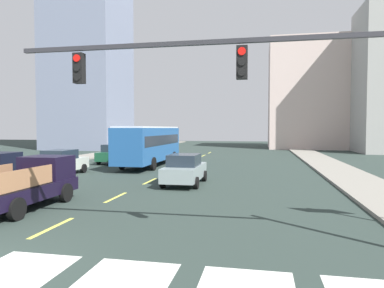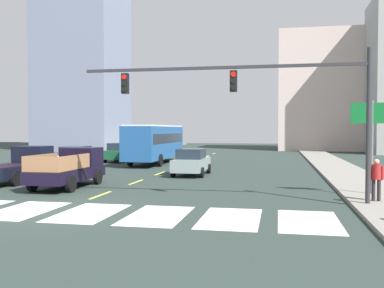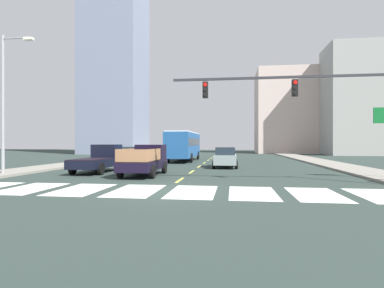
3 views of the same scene
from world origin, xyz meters
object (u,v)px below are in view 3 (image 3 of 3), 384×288
(pickup_dark, at_px, (100,159))
(pickup_stakebed, at_px, (146,160))
(sedan_near_right, at_px, (155,153))
(traffic_signal_gantry, at_px, (322,99))
(streetlight_left, at_px, (5,98))
(sedan_far, at_px, (225,157))
(sedan_mid, at_px, (131,156))
(city_bus, at_px, (184,144))

(pickup_dark, bearing_deg, pickup_stakebed, -21.01)
(pickup_stakebed, relative_size, sedan_near_right, 1.18)
(traffic_signal_gantry, bearing_deg, pickup_dark, 160.03)
(streetlight_left, bearing_deg, sedan_far, 30.36)
(sedan_near_right, distance_m, traffic_signal_gantry, 25.08)
(sedan_mid, distance_m, sedan_near_right, 8.23)
(sedan_mid, xyz_separation_m, streetlight_left, (-4.81, -10.41, 4.11))
(pickup_dark, height_order, sedan_near_right, pickup_dark)
(sedan_mid, relative_size, sedan_near_right, 1.00)
(streetlight_left, bearing_deg, traffic_signal_gantry, -6.07)
(pickup_stakebed, relative_size, streetlight_left, 0.58)
(pickup_stakebed, distance_m, traffic_signal_gantry, 11.10)
(pickup_stakebed, distance_m, city_bus, 15.69)
(pickup_dark, xyz_separation_m, streetlight_left, (-5.05, -3.02, 4.05))
(sedan_far, xyz_separation_m, sedan_mid, (-9.09, 2.27, 0.00))
(sedan_far, distance_m, streetlight_left, 16.62)
(pickup_stakebed, xyz_separation_m, sedan_mid, (-4.09, 8.96, -0.08))
(pickup_stakebed, bearing_deg, city_bus, 91.44)
(pickup_dark, xyz_separation_m, traffic_signal_gantry, (13.85, -5.03, 3.37))
(pickup_stakebed, distance_m, streetlight_left, 9.87)
(pickup_stakebed, bearing_deg, pickup_dark, 159.16)
(pickup_stakebed, xyz_separation_m, streetlight_left, (-8.89, -1.44, 4.03))
(pickup_stakebed, relative_size, sedan_far, 1.18)
(pickup_dark, distance_m, sedan_mid, 7.39)
(pickup_dark, relative_size, city_bus, 0.48)
(pickup_stakebed, bearing_deg, sedan_mid, 116.03)
(sedan_mid, xyz_separation_m, traffic_signal_gantry, (14.10, -12.42, 3.43))
(traffic_signal_gantry, xyz_separation_m, streetlight_left, (-18.90, 2.01, 0.68))
(pickup_dark, height_order, traffic_signal_gantry, traffic_signal_gantry)
(sedan_mid, bearing_deg, sedan_near_right, 89.03)
(pickup_stakebed, height_order, sedan_far, pickup_stakebed)
(city_bus, xyz_separation_m, sedan_far, (4.98, -8.96, -1.09))
(traffic_signal_gantry, relative_size, streetlight_left, 1.26)
(sedan_near_right, height_order, streetlight_left, streetlight_left)
(traffic_signal_gantry, bearing_deg, sedan_near_right, 123.79)
(sedan_far, distance_m, sedan_mid, 9.37)
(city_bus, relative_size, sedan_mid, 2.45)
(pickup_dark, relative_size, sedan_mid, 1.18)
(sedan_far, distance_m, traffic_signal_gantry, 11.82)
(sedan_mid, bearing_deg, city_bus, 59.42)
(city_bus, xyz_separation_m, streetlight_left, (-8.91, -17.10, 3.02))
(sedan_far, bearing_deg, sedan_mid, 165.92)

